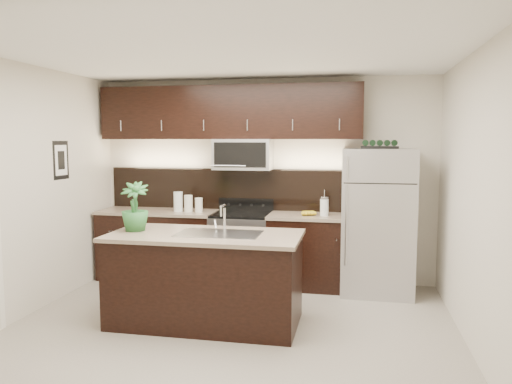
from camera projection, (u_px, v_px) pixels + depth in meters
ground at (228, 332)px, 4.93m from camera, size 4.50×4.50×0.00m
room_walls at (215, 161)px, 4.74m from camera, size 4.52×4.02×2.71m
counter_run at (227, 247)px, 6.62m from camera, size 3.51×0.65×0.94m
upper_fixtures at (231, 121)px, 6.59m from camera, size 3.49×0.40×1.66m
island at (206, 278)px, 5.14m from camera, size 1.96×0.96×0.94m
sink_faucet at (220, 232)px, 5.07m from camera, size 0.84×0.50×0.28m
refrigerator at (377, 221)px, 6.14m from camera, size 0.86×0.78×1.78m
wine_rack at (379, 145)px, 6.04m from camera, size 0.44×0.27×0.10m
plant at (135, 206)px, 5.22m from camera, size 0.35×0.35×0.51m
canisters at (186, 203)px, 6.62m from camera, size 0.40×0.12×0.27m
french_press at (324, 206)px, 6.26m from camera, size 0.11×0.11×0.32m
bananas at (304, 213)px, 6.29m from camera, size 0.25×0.23×0.06m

